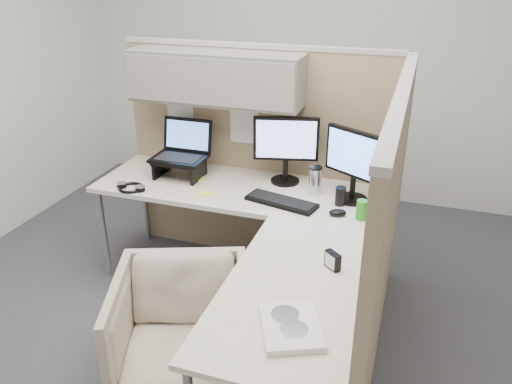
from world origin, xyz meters
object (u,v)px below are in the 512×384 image
(desk, at_px, (253,225))
(office_chair, at_px, (182,325))
(keyboard, at_px, (281,202))
(monitor_left, at_px, (286,145))

(desk, distance_m, office_chair, 0.72)
(office_chair, relative_size, keyboard, 1.55)
(office_chair, xyz_separation_m, keyboard, (0.30, 0.86, 0.38))
(desk, relative_size, monitor_left, 4.29)
(desk, bearing_deg, office_chair, -108.17)
(desk, distance_m, monitor_left, 0.68)
(keyboard, bearing_deg, monitor_left, 114.73)
(desk, height_order, keyboard, keyboard)
(office_chair, distance_m, keyboard, 0.99)
(monitor_left, bearing_deg, desk, -106.53)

